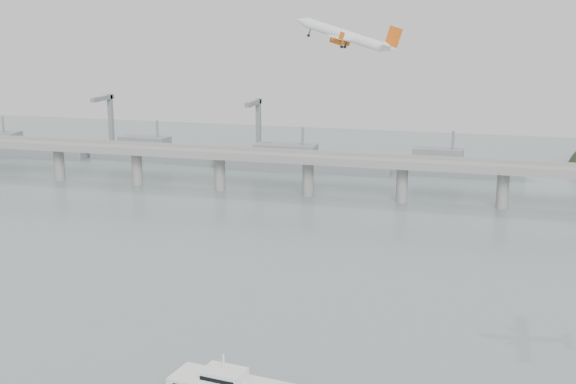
% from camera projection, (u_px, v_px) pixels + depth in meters
% --- Properties ---
extents(ground, '(900.00, 900.00, 0.00)m').
position_uv_depth(ground, '(235.00, 359.00, 215.46)').
color(ground, slate).
rests_on(ground, ground).
extents(bridge, '(800.00, 22.00, 23.90)m').
position_uv_depth(bridge, '(362.00, 166.00, 399.33)').
color(bridge, gray).
rests_on(bridge, ground).
extents(distant_fleet, '(453.00, 60.90, 40.00)m').
position_uv_depth(distant_fleet, '(147.00, 153.00, 503.86)').
color(distant_fleet, slate).
rests_on(distant_fleet, ground).
extents(airliner, '(37.69, 33.96, 13.57)m').
position_uv_depth(airliner, '(346.00, 36.00, 261.12)').
color(airliner, white).
rests_on(airliner, ground).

